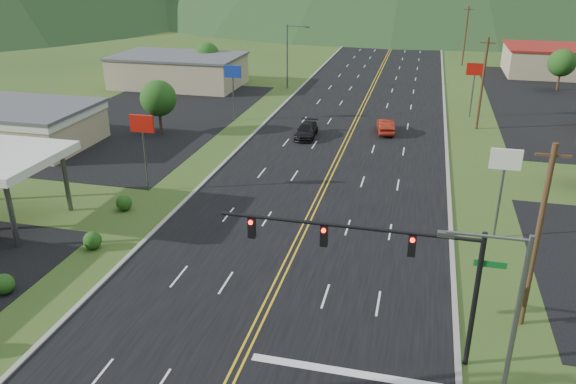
% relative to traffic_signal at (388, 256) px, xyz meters
% --- Properties ---
extents(traffic_signal, '(13.10, 0.43, 7.00)m').
position_rel_traffic_signal_xyz_m(traffic_signal, '(0.00, 0.00, 0.00)').
color(traffic_signal, black).
rests_on(traffic_signal, ground).
extents(streetlight_east, '(3.28, 0.25, 9.00)m').
position_rel_traffic_signal_xyz_m(streetlight_east, '(4.70, -4.00, -0.15)').
color(streetlight_east, '#59595E').
rests_on(streetlight_east, ground).
extents(streetlight_west, '(3.28, 0.25, 9.00)m').
position_rel_traffic_signal_xyz_m(streetlight_west, '(-18.16, 56.00, -0.15)').
color(streetlight_west, '#59595E').
rests_on(streetlight_west, ground).
extents(building_west_mid, '(14.40, 10.40, 4.10)m').
position_rel_traffic_signal_xyz_m(building_west_mid, '(-38.48, 24.00, -3.06)').
color(building_west_mid, tan).
rests_on(building_west_mid, ground).
extents(building_west_far, '(18.40, 11.40, 4.50)m').
position_rel_traffic_signal_xyz_m(building_west_far, '(-34.48, 54.00, -3.07)').
color(building_west_far, tan).
rests_on(building_west_far, ground).
extents(building_east_far, '(16.40, 12.40, 4.50)m').
position_rel_traffic_signal_xyz_m(building_east_far, '(21.52, 76.00, -3.07)').
color(building_east_far, tan).
rests_on(building_east_far, ground).
extents(pole_sign_west_a, '(2.00, 0.18, 6.40)m').
position_rel_traffic_signal_xyz_m(pole_sign_west_a, '(-20.48, 16.00, -0.28)').
color(pole_sign_west_a, '#59595E').
rests_on(pole_sign_west_a, ground).
extents(pole_sign_west_b, '(2.00, 0.18, 6.40)m').
position_rel_traffic_signal_xyz_m(pole_sign_west_b, '(-20.48, 38.00, -0.28)').
color(pole_sign_west_b, '#59595E').
rests_on(pole_sign_west_b, ground).
extents(pole_sign_east_a, '(2.00, 0.18, 6.40)m').
position_rel_traffic_signal_xyz_m(pole_sign_east_a, '(6.52, 14.00, -0.28)').
color(pole_sign_east_a, '#59595E').
rests_on(pole_sign_east_a, ground).
extents(pole_sign_east_b, '(2.00, 0.18, 6.40)m').
position_rel_traffic_signal_xyz_m(pole_sign_east_b, '(6.52, 46.00, -0.28)').
color(pole_sign_east_b, '#59595E').
rests_on(pole_sign_east_b, ground).
extents(tree_west_a, '(3.84, 3.84, 5.82)m').
position_rel_traffic_signal_xyz_m(tree_west_a, '(-26.48, 31.00, -1.44)').
color(tree_west_a, '#382314').
rests_on(tree_west_a, ground).
extents(tree_west_b, '(3.84, 3.84, 5.82)m').
position_rel_traffic_signal_xyz_m(tree_west_b, '(-31.48, 58.00, -1.44)').
color(tree_west_b, '#382314').
rests_on(tree_west_b, ground).
extents(tree_east_b, '(3.84, 3.84, 5.82)m').
position_rel_traffic_signal_xyz_m(tree_east_b, '(19.52, 64.00, -1.44)').
color(tree_east_b, '#382314').
rests_on(tree_east_b, ground).
extents(utility_pole_a, '(1.60, 0.28, 10.00)m').
position_rel_traffic_signal_xyz_m(utility_pole_a, '(7.02, 4.00, -0.20)').
color(utility_pole_a, '#382314').
rests_on(utility_pole_a, ground).
extents(utility_pole_b, '(1.60, 0.28, 10.00)m').
position_rel_traffic_signal_xyz_m(utility_pole_b, '(7.02, 41.00, -0.20)').
color(utility_pole_b, '#382314').
rests_on(utility_pole_b, ground).
extents(utility_pole_c, '(1.60, 0.28, 10.00)m').
position_rel_traffic_signal_xyz_m(utility_pole_c, '(7.02, 81.00, -0.20)').
color(utility_pole_c, '#382314').
rests_on(utility_pole_c, ground).
extents(utility_pole_d, '(1.60, 0.28, 10.00)m').
position_rel_traffic_signal_xyz_m(utility_pole_d, '(7.02, 121.00, -0.20)').
color(utility_pole_d, '#382314').
rests_on(utility_pole_d, ground).
extents(car_dark_mid, '(2.21, 5.03, 1.44)m').
position_rel_traffic_signal_xyz_m(car_dark_mid, '(-10.81, 33.32, -4.61)').
color(car_dark_mid, black).
rests_on(car_dark_mid, ground).
extents(car_red_far, '(2.32, 4.83, 1.53)m').
position_rel_traffic_signal_xyz_m(car_red_far, '(-2.78, 36.98, -4.57)').
color(car_red_far, maroon).
rests_on(car_red_far, ground).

